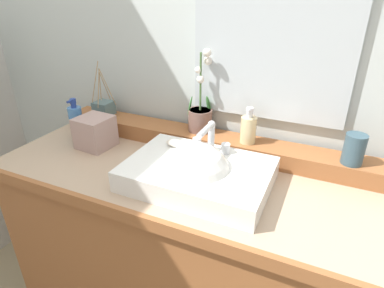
{
  "coord_description": "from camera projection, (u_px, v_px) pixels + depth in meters",
  "views": [
    {
      "loc": [
        0.43,
        -0.9,
        1.43
      ],
      "look_at": [
        0.03,
        -0.02,
        0.95
      ],
      "focal_mm": 30.09,
      "sensor_mm": 36.0,
      "label": 1
    }
  ],
  "objects": [
    {
      "name": "mirror",
      "position": [
        272.0,
        32.0,
        1.11
      ],
      "size": [
        0.57,
        0.02,
        0.63
      ],
      "primitive_type": "cube",
      "color": "silver"
    },
    {
      "name": "reed_diffuser",
      "position": [
        104.0,
        108.0,
        1.48
      ],
      "size": [
        0.1,
        0.1,
        0.25
      ],
      "color": "slate",
      "rests_on": "back_ledge"
    },
    {
      "name": "tumbler_cup",
      "position": [
        354.0,
        149.0,
        1.06
      ],
      "size": [
        0.07,
        0.07,
        0.11
      ],
      "primitive_type": "cylinder",
      "color": "#36505E",
      "rests_on": "back_ledge"
    },
    {
      "name": "lotion_bottle",
      "position": [
        76.0,
        122.0,
        1.38
      ],
      "size": [
        0.06,
        0.06,
        0.18
      ],
      "color": "#457AB9",
      "rests_on": "vanity_cabinet"
    },
    {
      "name": "sink_basin",
      "position": [
        197.0,
        175.0,
        1.07
      ],
      "size": [
        0.48,
        0.33,
        0.26
      ],
      "color": "white",
      "rests_on": "vanity_cabinet"
    },
    {
      "name": "soap_bar",
      "position": [
        175.0,
        143.0,
        1.18
      ],
      "size": [
        0.07,
        0.04,
        0.02
      ],
      "primitive_type": "ellipsoid",
      "color": "silver",
      "rests_on": "sink_basin"
    },
    {
      "name": "soap_dispenser",
      "position": [
        248.0,
        129.0,
        1.2
      ],
      "size": [
        0.06,
        0.06,
        0.14
      ],
      "color": "#D5BF89",
      "rests_on": "back_ledge"
    },
    {
      "name": "tissue_box",
      "position": [
        95.0,
        132.0,
        1.32
      ],
      "size": [
        0.14,
        0.14,
        0.13
      ],
      "primitive_type": "cube",
      "rotation": [
        0.0,
        0.0,
        -0.08
      ],
      "color": "tan",
      "rests_on": "vanity_cabinet"
    },
    {
      "name": "vanity_cabinet",
      "position": [
        188.0,
        257.0,
        1.34
      ],
      "size": [
        1.44,
        0.57,
        0.83
      ],
      "color": "#9A5C32",
      "rests_on": "ground"
    },
    {
      "name": "potted_plant",
      "position": [
        200.0,
        113.0,
        1.3
      ],
      "size": [
        0.1,
        0.1,
        0.33
      ],
      "color": "brown",
      "rests_on": "back_ledge"
    },
    {
      "name": "wall_back",
      "position": [
        229.0,
        14.0,
        1.25
      ],
      "size": [
        3.26,
        0.2,
        2.66
      ],
      "primitive_type": "cube",
      "color": "silver",
      "rests_on": "ground"
    },
    {
      "name": "back_ledge",
      "position": [
        209.0,
        141.0,
        1.31
      ],
      "size": [
        1.36,
        0.13,
        0.07
      ],
      "primitive_type": "cube",
      "color": "#9A5C32",
      "rests_on": "vanity_cabinet"
    }
  ]
}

